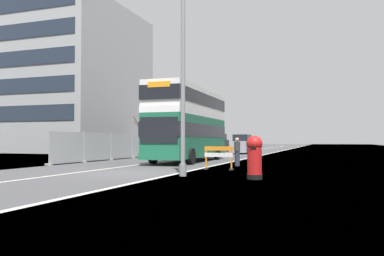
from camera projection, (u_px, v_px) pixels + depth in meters
ground at (138, 174)px, 17.68m from camera, size 140.00×280.00×0.10m
double_decker_bus at (189, 123)px, 27.42m from camera, size 2.95×10.97×4.98m
lamppost_foreground at (183, 76)px, 16.22m from camera, size 0.29×0.70×8.69m
red_pillar_postbox at (254, 155)px, 14.92m from camera, size 0.61×0.61×1.64m
roadworks_barrier at (219, 155)px, 19.60m from camera, size 1.44×0.48×1.16m
construction_site_fence at (142, 146)px, 34.21m from camera, size 0.44×24.00×2.04m
car_oncoming_near at (242, 145)px, 43.09m from camera, size 1.92×4.39×2.08m
car_receding_mid at (218, 143)px, 50.57m from camera, size 1.97×3.99×2.28m
bare_tree_far_verge_near at (144, 132)px, 47.65m from camera, size 3.25×2.94×5.02m
bare_tree_far_verge_mid at (178, 135)px, 57.87m from camera, size 2.38×2.44×4.60m
pedestrian_at_kerb at (237, 152)px, 22.49m from camera, size 0.34×0.34×1.62m
backdrop_office_block at (39, 83)px, 53.80m from camera, size 25.78×17.65×18.38m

